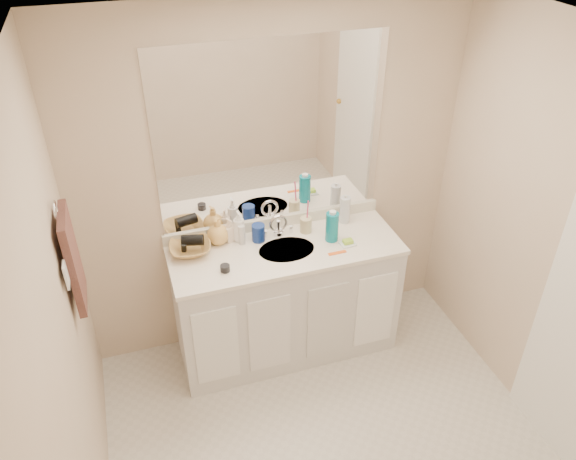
# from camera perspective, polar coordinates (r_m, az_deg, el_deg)

# --- Properties ---
(ceiling) EXTENTS (2.60, 2.60, 0.02)m
(ceiling) POSITION_cam_1_polar(r_m,az_deg,el_deg) (2.12, 8.54, 16.77)
(ceiling) COLOR white
(ceiling) RESTS_ON wall_back
(wall_back) EXTENTS (2.60, 0.02, 2.40)m
(wall_back) POSITION_cam_1_polar(r_m,az_deg,el_deg) (3.71, -1.55, 4.57)
(wall_back) COLOR beige
(wall_back) RESTS_ON floor
(wall_left) EXTENTS (0.02, 2.60, 2.40)m
(wall_left) POSITION_cam_1_polar(r_m,az_deg,el_deg) (2.59, -21.84, -13.65)
(wall_left) COLOR beige
(wall_left) RESTS_ON floor
(wall_right) EXTENTS (0.02, 2.60, 2.40)m
(wall_right) POSITION_cam_1_polar(r_m,az_deg,el_deg) (3.38, 27.11, -2.82)
(wall_right) COLOR beige
(wall_right) RESTS_ON floor
(vanity_cabinet) EXTENTS (1.50, 0.55, 0.85)m
(vanity_cabinet) POSITION_cam_1_polar(r_m,az_deg,el_deg) (3.94, -0.23, -7.20)
(vanity_cabinet) COLOR silver
(vanity_cabinet) RESTS_ON floor
(countertop) EXTENTS (1.52, 0.57, 0.03)m
(countertop) POSITION_cam_1_polar(r_m,az_deg,el_deg) (3.67, -0.24, -2.00)
(countertop) COLOR white
(countertop) RESTS_ON vanity_cabinet
(backsplash) EXTENTS (1.52, 0.03, 0.08)m
(backsplash) POSITION_cam_1_polar(r_m,az_deg,el_deg) (3.84, -1.43, 0.82)
(backsplash) COLOR silver
(backsplash) RESTS_ON countertop
(sink_basin) EXTENTS (0.37, 0.37, 0.02)m
(sink_basin) POSITION_cam_1_polar(r_m,az_deg,el_deg) (3.65, -0.15, -2.13)
(sink_basin) COLOR #B9B0A2
(sink_basin) RESTS_ON countertop
(faucet) EXTENTS (0.02, 0.02, 0.11)m
(faucet) POSITION_cam_1_polar(r_m,az_deg,el_deg) (3.75, -0.99, 0.23)
(faucet) COLOR silver
(faucet) RESTS_ON countertop
(mirror) EXTENTS (1.48, 0.01, 1.20)m
(mirror) POSITION_cam_1_polar(r_m,az_deg,el_deg) (3.55, -1.61, 9.62)
(mirror) COLOR white
(mirror) RESTS_ON wall_back
(blue_mug) EXTENTS (0.11, 0.11, 0.12)m
(blue_mug) POSITION_cam_1_polar(r_m,az_deg,el_deg) (3.70, -3.02, -0.29)
(blue_mug) COLOR navy
(blue_mug) RESTS_ON countertop
(tan_cup) EXTENTS (0.10, 0.10, 0.11)m
(tan_cup) POSITION_cam_1_polar(r_m,az_deg,el_deg) (3.79, 1.82, 0.53)
(tan_cup) COLOR beige
(tan_cup) RESTS_ON countertop
(toothbrush) EXTENTS (0.01, 0.04, 0.20)m
(toothbrush) POSITION_cam_1_polar(r_m,az_deg,el_deg) (3.74, 1.99, 1.79)
(toothbrush) COLOR #F03F78
(toothbrush) RESTS_ON tan_cup
(mouthwash_bottle) EXTENTS (0.09, 0.09, 0.20)m
(mouthwash_bottle) POSITION_cam_1_polar(r_m,az_deg,el_deg) (3.69, 4.50, 0.32)
(mouthwash_bottle) COLOR #0B7B8F
(mouthwash_bottle) RESTS_ON countertop
(clear_pump_bottle) EXTENTS (0.07, 0.07, 0.19)m
(clear_pump_bottle) POSITION_cam_1_polar(r_m,az_deg,el_deg) (3.89, 5.80, 2.07)
(clear_pump_bottle) COLOR silver
(clear_pump_bottle) RESTS_ON countertop
(soap_dish) EXTENTS (0.10, 0.09, 0.01)m
(soap_dish) POSITION_cam_1_polar(r_m,az_deg,el_deg) (3.71, 6.08, -1.39)
(soap_dish) COLOR white
(soap_dish) RESTS_ON countertop
(green_soap) EXTENTS (0.06, 0.05, 0.02)m
(green_soap) POSITION_cam_1_polar(r_m,az_deg,el_deg) (3.70, 6.10, -1.16)
(green_soap) COLOR #A5DE36
(green_soap) RESTS_ON soap_dish
(orange_comb) EXTENTS (0.12, 0.03, 0.01)m
(orange_comb) POSITION_cam_1_polar(r_m,az_deg,el_deg) (3.62, 5.02, -2.32)
(orange_comb) COLOR orange
(orange_comb) RESTS_ON countertop
(dark_jar) EXTENTS (0.07, 0.07, 0.04)m
(dark_jar) POSITION_cam_1_polar(r_m,az_deg,el_deg) (3.47, -6.41, -3.87)
(dark_jar) COLOR black
(dark_jar) RESTS_ON countertop
(extra_white_bottle) EXTENTS (0.05, 0.05, 0.14)m
(extra_white_bottle) POSITION_cam_1_polar(r_m,az_deg,el_deg) (3.67, -4.73, -0.50)
(extra_white_bottle) COLOR silver
(extra_white_bottle) RESTS_ON countertop
(soap_bottle_white) EXTENTS (0.09, 0.09, 0.22)m
(soap_bottle_white) POSITION_cam_1_polar(r_m,az_deg,el_deg) (3.69, -5.02, 0.40)
(soap_bottle_white) COLOR white
(soap_bottle_white) RESTS_ON countertop
(soap_bottle_cream) EXTENTS (0.10, 0.10, 0.16)m
(soap_bottle_cream) POSITION_cam_1_polar(r_m,az_deg,el_deg) (3.71, -6.01, 0.05)
(soap_bottle_cream) COLOR #F2DDC5
(soap_bottle_cream) RESTS_ON countertop
(soap_bottle_yellow) EXTENTS (0.19, 0.19, 0.19)m
(soap_bottle_yellow) POSITION_cam_1_polar(r_m,az_deg,el_deg) (3.68, -7.15, -0.08)
(soap_bottle_yellow) COLOR #E8B25A
(soap_bottle_yellow) RESTS_ON countertop
(wicker_basket) EXTENTS (0.29, 0.29, 0.07)m
(wicker_basket) POSITION_cam_1_polar(r_m,az_deg,el_deg) (3.65, -9.89, -1.82)
(wicker_basket) COLOR #B38748
(wicker_basket) RESTS_ON countertop
(hair_dryer) EXTENTS (0.15, 0.10, 0.07)m
(hair_dryer) POSITION_cam_1_polar(r_m,az_deg,el_deg) (3.62, -9.67, -1.03)
(hair_dryer) COLOR black
(hair_dryer) RESTS_ON wicker_basket
(towel_ring) EXTENTS (0.01, 0.11, 0.11)m
(towel_ring) POSITION_cam_1_polar(r_m,az_deg,el_deg) (2.99, -22.53, 1.80)
(towel_ring) COLOR silver
(towel_ring) RESTS_ON wall_left
(hand_towel) EXTENTS (0.04, 0.32, 0.55)m
(hand_towel) POSITION_cam_1_polar(r_m,az_deg,el_deg) (3.15, -21.02, -2.77)
(hand_towel) COLOR #3A221F
(hand_towel) RESTS_ON towel_ring
(switch_plate) EXTENTS (0.01, 0.08, 0.13)m
(switch_plate) POSITION_cam_1_polar(r_m,az_deg,el_deg) (2.96, -21.61, -4.26)
(switch_plate) COLOR white
(switch_plate) RESTS_ON wall_left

